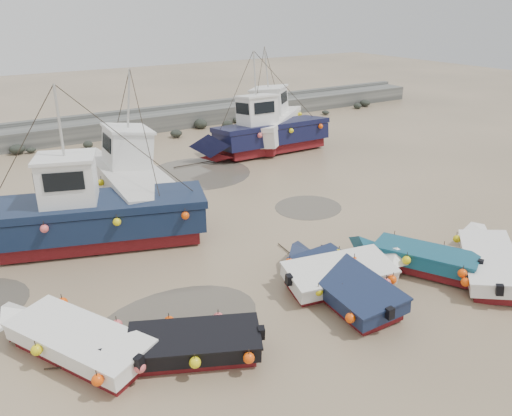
# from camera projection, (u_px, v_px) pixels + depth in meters

# --- Properties ---
(ground) EXTENTS (120.00, 120.00, 0.00)m
(ground) POSITION_uv_depth(u_px,v_px,m) (261.00, 269.00, 17.97)
(ground) COLOR tan
(ground) RESTS_ON ground
(seawall) EXTENTS (60.00, 4.92, 1.50)m
(seawall) POSITION_uv_depth(u_px,v_px,m) (92.00, 129.00, 34.92)
(seawall) COLOR slate
(seawall) RESTS_ON ground
(puddle_a) EXTENTS (5.16, 5.16, 0.01)m
(puddle_a) POSITION_uv_depth(u_px,v_px,m) (177.00, 321.00, 15.04)
(puddle_a) COLOR #50493E
(puddle_a) RESTS_ON ground
(puddle_b) EXTENTS (3.20, 3.20, 0.01)m
(puddle_b) POSITION_uv_depth(u_px,v_px,m) (308.00, 207.00, 23.35)
(puddle_b) COLOR #50493E
(puddle_b) RESTS_ON ground
(puddle_d) EXTENTS (5.82, 5.82, 0.01)m
(puddle_d) POSITION_uv_depth(u_px,v_px,m) (199.00, 173.00, 28.04)
(puddle_d) COLOR #50493E
(puddle_d) RESTS_ON ground
(dinghy_0) EXTENTS (3.74, 6.15, 1.43)m
(dinghy_0) POSITION_uv_depth(u_px,v_px,m) (70.00, 336.00, 13.54)
(dinghy_0) COLOR maroon
(dinghy_0) RESTS_ON ground
(dinghy_1) EXTENTS (2.51, 6.52, 1.43)m
(dinghy_1) POSITION_uv_depth(u_px,v_px,m) (339.00, 278.00, 16.32)
(dinghy_1) COLOR maroon
(dinghy_1) RESTS_ON ground
(dinghy_2) EXTENTS (3.42, 5.41, 1.43)m
(dinghy_2) POSITION_uv_depth(u_px,v_px,m) (414.00, 255.00, 17.82)
(dinghy_2) COLOR maroon
(dinghy_2) RESTS_ON ground
(dinghy_3) EXTENTS (5.42, 4.98, 1.43)m
(dinghy_3) POSITION_uv_depth(u_px,v_px,m) (490.00, 258.00, 17.66)
(dinghy_3) COLOR maroon
(dinghy_3) RESTS_ON ground
(dinghy_4) EXTENTS (5.46, 3.12, 1.43)m
(dinghy_4) POSITION_uv_depth(u_px,v_px,m) (181.00, 342.00, 13.26)
(dinghy_4) COLOR maroon
(dinghy_4) RESTS_ON ground
(dinghy_5) EXTENTS (5.92, 2.70, 1.43)m
(dinghy_5) POSITION_uv_depth(u_px,v_px,m) (348.00, 270.00, 16.79)
(dinghy_5) COLOR maroon
(dinghy_5) RESTS_ON ground
(cabin_boat_0) EXTENTS (11.04, 5.61, 6.22)m
(cabin_boat_0) POSITION_uv_depth(u_px,v_px,m) (85.00, 214.00, 19.32)
(cabin_boat_0) COLOR maroon
(cabin_boat_0) RESTS_ON ground
(cabin_boat_1) EXTENTS (3.41, 11.08, 6.22)m
(cabin_boat_1) POSITION_uv_depth(u_px,v_px,m) (126.00, 180.00, 23.02)
(cabin_boat_1) COLOR maroon
(cabin_boat_1) RESTS_ON ground
(cabin_boat_2) EXTENTS (10.45, 3.25, 6.22)m
(cabin_boat_2) POSITION_uv_depth(u_px,v_px,m) (264.00, 133.00, 31.20)
(cabin_boat_2) COLOR maroon
(cabin_boat_2) RESTS_ON ground
(cabin_boat_3) EXTENTS (8.79, 7.74, 6.22)m
(cabin_boat_3) POSITION_uv_depth(u_px,v_px,m) (272.00, 123.00, 33.68)
(cabin_boat_3) COLOR maroon
(cabin_boat_3) RESTS_ON ground
(person) EXTENTS (0.71, 0.62, 1.65)m
(person) POSITION_uv_depth(u_px,v_px,m) (65.00, 237.00, 20.42)
(person) COLOR #151633
(person) RESTS_ON ground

